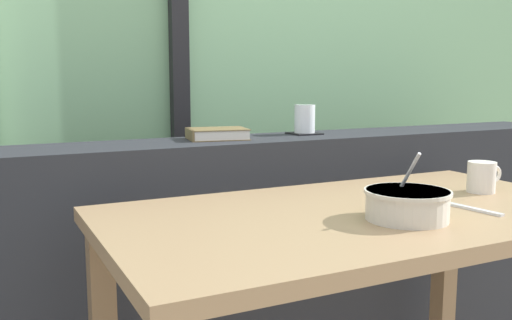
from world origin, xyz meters
name	(u,v)px	position (x,y,z in m)	size (l,w,h in m)	color
window_divider_post	(178,1)	(-0.01, 1.09, 1.30)	(0.07, 0.05, 2.60)	black
dark_console_ledge	(238,258)	(0.00, 0.55, 0.40)	(2.80, 0.28, 0.80)	#23262B
breakfast_table	(362,250)	(0.07, -0.03, 0.58)	(1.24, 0.68, 0.68)	#826849
coaster_square	(304,133)	(0.28, 0.59, 0.80)	(0.10, 0.10, 0.01)	black
juice_glass	(305,120)	(0.28, 0.59, 0.85)	(0.07, 0.07, 0.10)	white
closed_book	(217,134)	(-0.06, 0.57, 0.82)	(0.21, 0.17, 0.03)	brown
soup_bowl	(407,205)	(0.09, -0.15, 0.72)	(0.19, 0.19, 0.15)	beige
fork_utensil	(470,208)	(0.30, -0.15, 0.69)	(0.02, 0.17, 0.01)	silver
ceramic_mug	(482,177)	(0.49, -0.01, 0.73)	(0.11, 0.08, 0.08)	silver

